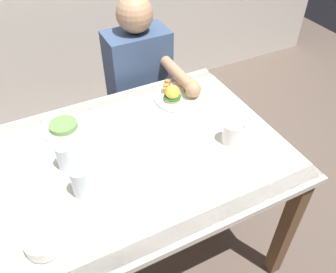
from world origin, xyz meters
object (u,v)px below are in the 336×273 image
object	(u,v)px
side_plate	(64,127)
fork	(170,162)
eggs_benedict_plate	(181,94)
water_glass_far	(66,158)
coffee_mug	(232,132)
water_glass_near	(82,183)
diner_person	(142,83)
dining_table	(139,171)
fruit_bowl	(44,243)

from	to	relation	value
side_plate	fork	bearing A→B (deg)	-50.12
eggs_benedict_plate	water_glass_far	world-z (taller)	water_glass_far
coffee_mug	side_plate	xyz separation A→B (m)	(-0.62, 0.40, -0.04)
eggs_benedict_plate	water_glass_near	bearing A→B (deg)	-148.98
diner_person	water_glass_far	bearing A→B (deg)	-135.42
eggs_benedict_plate	diner_person	world-z (taller)	diner_person
dining_table	water_glass_near	bearing A→B (deg)	-159.02
coffee_mug	water_glass_near	size ratio (longest dim) A/B	0.89
fruit_bowl	side_plate	xyz separation A→B (m)	(0.20, 0.55, -0.02)
fork	eggs_benedict_plate	bearing A→B (deg)	55.82
water_glass_far	side_plate	size ratio (longest dim) A/B	0.55
coffee_mug	side_plate	bearing A→B (deg)	147.36
fruit_bowl	fork	world-z (taller)	fruit_bowl
eggs_benedict_plate	diner_person	distance (m)	0.36
dining_table	water_glass_near	distance (m)	0.32
dining_table	fork	xyz separation A→B (m)	(0.10, -0.10, 0.11)
dining_table	fruit_bowl	size ratio (longest dim) A/B	10.00
eggs_benedict_plate	side_plate	size ratio (longest dim) A/B	1.35
water_glass_far	side_plate	bearing A→B (deg)	79.54
water_glass_far	dining_table	bearing A→B (deg)	-12.50
dining_table	diner_person	distance (m)	0.66
eggs_benedict_plate	fruit_bowl	xyz separation A→B (m)	(-0.78, -0.52, 0.00)
coffee_mug	water_glass_far	bearing A→B (deg)	165.75
water_glass_near	side_plate	distance (m)	0.39
coffee_mug	eggs_benedict_plate	bearing A→B (deg)	96.44
water_glass_near	water_glass_far	distance (m)	0.16
fruit_bowl	coffee_mug	world-z (taller)	coffee_mug
dining_table	side_plate	distance (m)	0.39
water_glass_near	coffee_mug	bearing A→B (deg)	-0.77
fruit_bowl	water_glass_near	distance (m)	0.24
water_glass_near	diner_person	world-z (taller)	diner_person
diner_person	fruit_bowl	bearing A→B (deg)	-129.33
fruit_bowl	eggs_benedict_plate	bearing A→B (deg)	33.95
coffee_mug	fork	bearing A→B (deg)	179.27
fruit_bowl	water_glass_near	bearing A→B (deg)	42.66
diner_person	coffee_mug	bearing A→B (deg)	-80.90
coffee_mug	dining_table	bearing A→B (deg)	164.53
eggs_benedict_plate	water_glass_far	xyz separation A→B (m)	(-0.62, -0.20, 0.02)
coffee_mug	fork	size ratio (longest dim) A/B	0.72
dining_table	fruit_bowl	distance (m)	0.52
dining_table	fork	bearing A→B (deg)	-47.13
fork	side_plate	bearing A→B (deg)	129.88
eggs_benedict_plate	coffee_mug	distance (m)	0.37
eggs_benedict_plate	fork	distance (m)	0.44
fork	side_plate	world-z (taller)	side_plate
dining_table	eggs_benedict_plate	size ratio (longest dim) A/B	4.44
dining_table	side_plate	xyz separation A→B (m)	(-0.23, 0.29, 0.12)
diner_person	water_glass_near	bearing A→B (deg)	-127.17
fork	diner_person	size ratio (longest dim) A/B	0.14
fork	water_glass_far	bearing A→B (deg)	156.08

